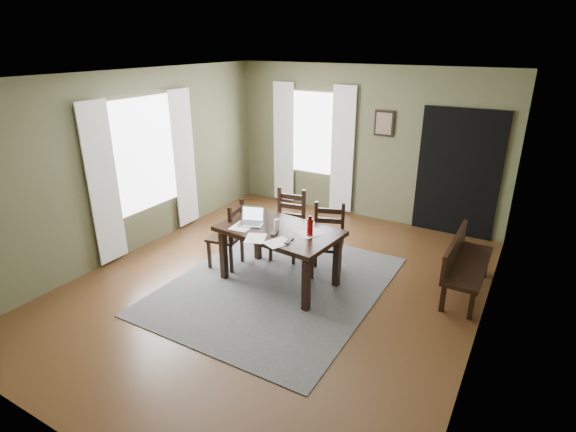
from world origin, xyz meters
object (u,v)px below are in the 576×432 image
Objects in this scene: chair_back_right at (328,241)px; chair_end at (228,236)px; bench at (463,261)px; water_bottle at (310,227)px; dining_table at (279,235)px; laptop at (252,219)px; chair_back_left at (288,225)px.

chair_end is at bearing -176.32° from chair_back_right.
bench is 2.02m from water_bottle.
chair_end is 1.41m from chair_back_right.
water_bottle is (1.32, -0.04, 0.43)m from chair_end.
dining_table is at bearing 113.91° from bench.
chair_back_right reaches higher than bench.
water_bottle is (-1.72, -0.97, 0.46)m from bench.
dining_table is at bearing -14.59° from laptop.
dining_table is at bearing 78.38° from chair_end.
chair_back_left reaches higher than chair_end.
laptop is (0.45, -0.05, 0.36)m from chair_end.
bench is at bearing 3.05° from laptop.
chair_back_left is 2.71× the size of laptop.
chair_back_right is at bearing -21.91° from chair_back_left.
chair_end is at bearing 178.43° from water_bottle.
water_bottle reaches higher than bench.
chair_back_left is 0.84m from laptop.
dining_table is 6.14× the size of water_bottle.
chair_end is 0.73× the size of bench.
laptop is at bearing -163.94° from chair_back_right.
dining_table is 2.38m from bench.
dining_table is 0.44m from laptop.
water_bottle is (0.74, -0.74, 0.41)m from chair_back_left.
chair_end is at bearing 107.06° from bench.
chair_back_right reaches higher than chair_end.
chair_back_left is at bearing 95.24° from bench.
laptop is (-0.12, -0.76, 0.34)m from chair_back_left.
dining_table is at bearing -77.19° from chair_back_left.
water_bottle is at bearing -16.63° from laptop.
chair_end is (-0.86, 0.03, -0.21)m from dining_table.
dining_table reaches higher than bench.
chair_end is 1.38m from water_bottle.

